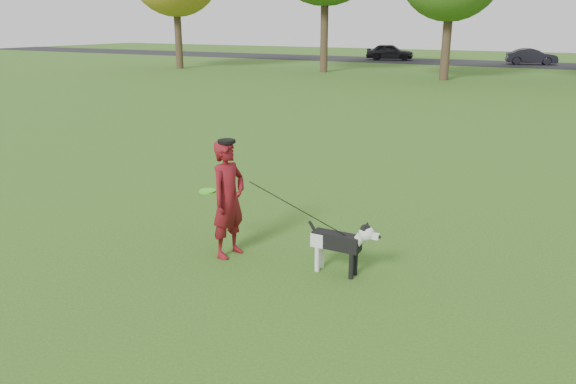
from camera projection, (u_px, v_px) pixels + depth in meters
The scene contains 7 objects.
ground at pixel (293, 256), 7.77m from camera, with size 120.00×120.00×0.00m, color #285116.
road at pixel (545, 65), 41.47m from camera, with size 120.00×7.00×0.02m, color black.
man at pixel (228, 199), 7.59m from camera, with size 0.59×0.39×1.62m, color #5F0D17.
dog at pixel (342, 241), 7.09m from camera, with size 0.99×0.20×0.75m.
car_left at pixel (390, 52), 46.68m from camera, with size 1.56×3.88×1.32m, color black.
car_mid at pixel (532, 57), 41.74m from camera, with size 1.25×3.58×1.18m, color black.
man_held_items at pixel (298, 209), 7.15m from camera, with size 2.19×0.30×1.13m.
Camera 1 is at (3.34, -6.35, 3.12)m, focal length 35.00 mm.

